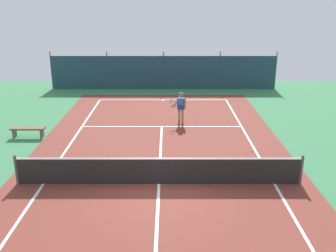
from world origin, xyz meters
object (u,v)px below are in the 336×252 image
Objects in this scene: tennis_net at (159,171)px; parked_car at (150,72)px; tennis_player at (181,106)px; tennis_ball_near_player at (198,115)px; courtside_bench at (28,130)px; tennis_ball_midcourt at (253,151)px.

tennis_net is 2.30× the size of parked_car.
tennis_player is at bearing 81.91° from tennis_net.
tennis_player is at bearing -86.57° from parked_car.
courtside_bench reaches higher than tennis_ball_near_player.
tennis_player reaches higher than tennis_ball_midcourt.
tennis_net is 17.57m from parked_car.
tennis_ball_near_player and tennis_ball_midcourt have the same top height.
parked_car is (-3.15, 9.11, 0.81)m from tennis_ball_near_player.
tennis_ball_midcourt is at bearing 37.32° from tennis_net.
tennis_ball_near_player is 9.07m from courtside_bench.
tennis_net reaches higher than courtside_bench.
parked_car is at bearing 109.38° from tennis_ball_midcourt.
tennis_player is at bearing -124.55° from tennis_ball_near_player.
tennis_net is 153.33× the size of tennis_ball_midcourt.
parked_car reaches higher than tennis_net.
tennis_ball_near_player is 5.75m from tennis_ball_midcourt.
tennis_ball_near_player is at bearing 109.90° from tennis_ball_midcourt.
tennis_player is 24.85× the size of tennis_ball_midcourt.
tennis_net is at bearing -103.38° from tennis_ball_near_player.
tennis_net reaches higher than tennis_ball_midcourt.
parked_car reaches higher than tennis_ball_near_player.
tennis_ball_near_player is 1.00× the size of tennis_ball_midcourt.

